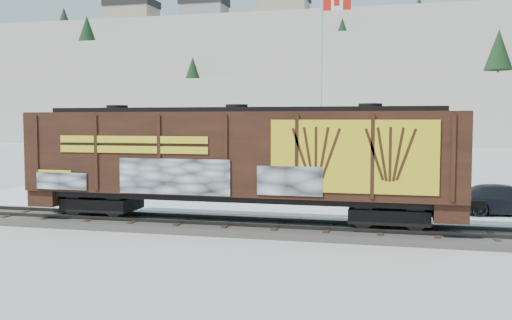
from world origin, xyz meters
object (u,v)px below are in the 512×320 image
(hopper_railcar, at_px, (237,157))
(flagpole, at_px, (323,116))
(car_white, at_px, (417,193))
(car_dark, at_px, (506,200))
(car_silver, at_px, (208,184))

(hopper_railcar, xyz_separation_m, flagpole, (1.59, 14.53, 1.78))
(hopper_railcar, xyz_separation_m, car_white, (7.32, 7.77, -2.18))
(flagpole, xyz_separation_m, car_dark, (9.75, -8.05, -4.01))
(flagpole, bearing_deg, hopper_railcar, -96.26)
(car_silver, bearing_deg, car_dark, -111.89)
(flagpole, height_order, car_white, flagpole)
(car_white, bearing_deg, car_dark, -92.95)
(car_white, relative_size, car_dark, 0.95)
(flagpole, distance_m, car_dark, 13.26)
(car_silver, height_order, car_dark, car_silver)
(car_white, bearing_deg, flagpole, 55.04)
(hopper_railcar, distance_m, car_dark, 13.25)
(car_silver, height_order, car_white, car_silver)
(hopper_railcar, xyz_separation_m, car_silver, (-4.13, 8.49, -2.13))
(hopper_railcar, relative_size, flagpole, 1.40)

